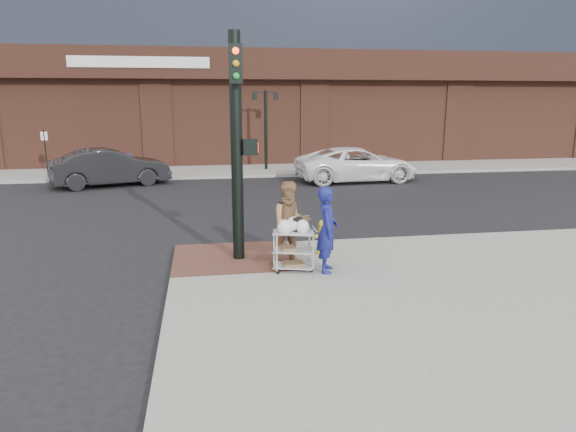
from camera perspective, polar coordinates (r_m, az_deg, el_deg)
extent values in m
plane|color=black|center=(11.27, -2.60, -6.52)|extent=(220.00, 220.00, 0.00)
cube|color=gray|center=(44.86, 8.56, 8.08)|extent=(65.00, 36.00, 0.15)
cube|color=brown|center=(12.02, -5.97, -4.54)|extent=(2.80, 2.40, 0.01)
cylinder|color=black|center=(26.80, -2.48, 9.49)|extent=(0.16, 0.16, 4.00)
cube|color=black|center=(26.75, -2.52, 13.56)|extent=(1.20, 0.06, 0.06)
cube|color=black|center=(26.69, -3.72, 13.11)|extent=(0.22, 0.22, 0.35)
cube|color=black|center=(26.82, -1.32, 13.14)|extent=(0.22, 0.22, 0.35)
cylinder|color=black|center=(26.68, -25.31, 6.32)|extent=(0.05, 0.05, 2.20)
cylinder|color=black|center=(11.43, -5.73, 7.35)|extent=(0.26, 0.26, 5.00)
cube|color=black|center=(11.45, -4.22, 7.63)|extent=(0.32, 0.28, 0.34)
cube|color=#FF260C|center=(11.46, -3.42, 7.65)|extent=(0.02, 0.18, 0.22)
cube|color=black|center=(11.12, -5.84, 16.48)|extent=(0.28, 0.18, 0.80)
imported|color=navy|center=(10.80, 4.38, -1.50)|extent=(0.59, 0.75, 1.83)
imported|color=#966C46|center=(11.28, 0.31, -0.79)|extent=(0.96, 0.78, 1.85)
imported|color=black|center=(23.76, -19.15, 5.13)|extent=(5.27, 3.21, 1.64)
imported|color=white|center=(24.00, 7.65, 5.71)|extent=(5.80, 2.96, 1.57)
cube|color=#A6A7AB|center=(10.82, 0.61, -1.83)|extent=(0.92, 0.66, 0.03)
cube|color=#A6A7AB|center=(10.93, 0.61, -3.85)|extent=(0.92, 0.66, 0.03)
cube|color=#A6A7AB|center=(11.03, 0.60, -5.55)|extent=(0.92, 0.66, 0.03)
cube|color=black|center=(10.85, 1.05, -1.00)|extent=(0.20, 0.13, 0.30)
cube|color=brown|center=(10.90, 0.03, -3.65)|extent=(0.28, 0.31, 0.07)
cube|color=brown|center=(11.02, 0.60, -5.32)|extent=(0.43, 0.33, 0.06)
cylinder|color=gold|center=(12.20, 3.86, -4.07)|extent=(0.27, 0.27, 0.08)
cylinder|color=gold|center=(12.10, 3.89, -2.47)|extent=(0.20, 0.20, 0.61)
sphere|color=gold|center=(12.02, 3.91, -0.93)|extent=(0.22, 0.22, 0.22)
cylinder|color=gold|center=(12.09, 3.89, -2.24)|extent=(0.39, 0.09, 0.09)
cube|color=maroon|center=(26.70, -19.12, 5.67)|extent=(0.58, 0.55, 1.11)
cube|color=#173398|center=(26.59, -17.53, 5.58)|extent=(0.49, 0.47, 0.95)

